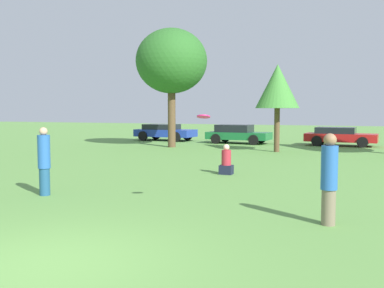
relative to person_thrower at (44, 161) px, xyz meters
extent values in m
plane|color=#5B8E42|center=(3.46, -4.16, -0.89)|extent=(120.00, 120.00, 0.00)
cylinder|color=navy|center=(0.00, 0.00, -0.54)|extent=(0.27, 0.27, 0.70)
cylinder|color=#2659A5|center=(0.00, 0.00, 0.24)|extent=(0.32, 0.32, 0.86)
sphere|color=tan|center=(0.00, 0.00, 0.76)|extent=(0.21, 0.21, 0.21)
cylinder|color=#726651|center=(7.06, -0.37, -0.55)|extent=(0.27, 0.27, 0.69)
cylinder|color=#2659A5|center=(7.06, -0.37, 0.22)|extent=(0.31, 0.31, 0.84)
sphere|color=#8C6647|center=(7.06, -0.37, 0.75)|extent=(0.24, 0.24, 0.24)
cylinder|color=#F21E72|center=(4.47, -0.27, 1.17)|extent=(0.29, 0.29, 0.10)
cube|color=#191E33|center=(3.23, 5.32, -0.74)|extent=(0.44, 0.36, 0.31)
cylinder|color=#A52633|center=(3.23, 5.32, -0.32)|extent=(0.33, 0.33, 0.52)
sphere|color=beige|center=(3.23, 5.32, 0.04)|extent=(0.21, 0.21, 0.21)
cylinder|color=brown|center=(-3.10, 14.76, 1.06)|extent=(0.45, 0.45, 3.91)
ellipsoid|color=#286023|center=(-3.10, 14.76, 4.16)|extent=(4.17, 4.17, 3.78)
cylinder|color=brown|center=(3.25, 14.11, 0.26)|extent=(0.29, 0.29, 2.30)
cone|color=#3D7F33|center=(3.25, 14.11, 2.55)|extent=(2.28, 2.28, 2.28)
cube|color=#1E389E|center=(-5.85, 19.72, -0.34)|extent=(4.35, 2.08, 0.51)
cube|color=black|center=(-6.17, 19.74, 0.10)|extent=(2.43, 1.76, 0.38)
cylinder|color=black|center=(-4.48, 20.58, -0.55)|extent=(0.70, 0.24, 0.69)
cylinder|color=black|center=(-4.58, 18.72, -0.55)|extent=(0.70, 0.24, 0.69)
cylinder|color=black|center=(-7.12, 20.72, -0.55)|extent=(0.70, 0.24, 0.69)
cylinder|color=black|center=(-7.22, 18.86, -0.55)|extent=(0.70, 0.24, 0.69)
cube|color=#196633|center=(-0.20, 19.01, -0.38)|extent=(4.19, 1.94, 0.48)
cube|color=black|center=(-0.51, 19.03, 0.10)|extent=(2.33, 1.64, 0.48)
cylinder|color=black|center=(1.12, 19.81, -0.57)|extent=(0.65, 0.19, 0.65)
cylinder|color=black|center=(1.02, 18.08, -0.57)|extent=(0.65, 0.19, 0.65)
cylinder|color=black|center=(-1.42, 19.94, -0.57)|extent=(0.65, 0.19, 0.65)
cylinder|color=black|center=(-1.51, 18.22, -0.57)|extent=(0.65, 0.19, 0.65)
cube|color=red|center=(6.16, 19.46, -0.38)|extent=(4.29, 1.94, 0.49)
cube|color=black|center=(5.84, 19.48, 0.06)|extent=(2.39, 1.63, 0.38)
cylinder|color=black|center=(7.51, 20.25, -0.58)|extent=(0.64, 0.21, 0.63)
cylinder|color=black|center=(7.41, 18.54, -0.58)|extent=(0.64, 0.21, 0.63)
cylinder|color=black|center=(4.90, 20.39, -0.58)|extent=(0.64, 0.21, 0.63)
cylinder|color=black|center=(4.81, 18.68, -0.58)|extent=(0.64, 0.21, 0.63)
camera|label=1|loc=(7.73, -9.09, 1.31)|focal=41.45mm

